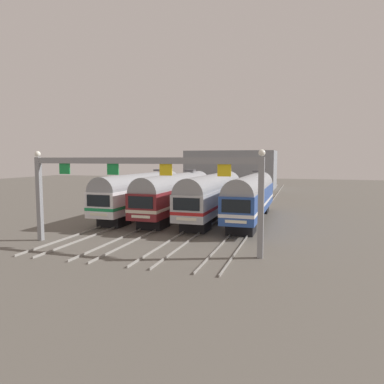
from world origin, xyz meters
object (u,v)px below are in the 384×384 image
commuter_train_stainless (213,194)px  commuter_train_blue (252,195)px  commuter_train_white (142,192)px  commuter_train_maroon (176,193)px  catenary_gantry (139,177)px

commuter_train_stainless → commuter_train_blue: (4.07, 0.00, 0.00)m
commuter_train_white → commuter_train_stainless: same height
commuter_train_white → commuter_train_blue: bearing=0.0°
commuter_train_maroon → commuter_train_stainless: same height
commuter_train_blue → commuter_train_stainless: bearing=180.0°
commuter_train_white → commuter_train_stainless: 8.15m
commuter_train_white → commuter_train_maroon: (4.07, 0.00, 0.00)m
commuter_train_white → commuter_train_blue: 12.22m
commuter_train_blue → commuter_train_white: bearing=180.0°
commuter_train_stainless → catenary_gantry: catenary_gantry is taller
commuter_train_white → commuter_train_maroon: size_ratio=1.00×
catenary_gantry → commuter_train_white: bearing=114.3°
commuter_train_maroon → catenary_gantry: catenary_gantry is taller
commuter_train_maroon → commuter_train_stainless: (4.07, 0.00, 0.00)m
commuter_train_maroon → commuter_train_stainless: bearing=0.0°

